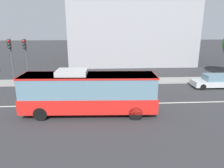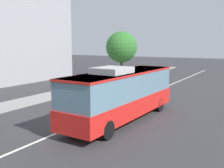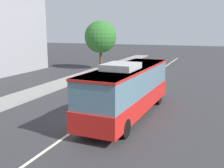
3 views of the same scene
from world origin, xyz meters
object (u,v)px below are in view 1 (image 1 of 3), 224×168
(traffic_light_near_corner, at_px, (11,54))
(transit_bus, at_px, (89,91))
(sedan_silver, at_px, (214,81))
(traffic_light_mid_block, at_px, (26,54))

(traffic_light_near_corner, bearing_deg, transit_bus, 42.11)
(sedan_silver, distance_m, traffic_light_near_corner, 22.27)
(sedan_silver, xyz_separation_m, traffic_light_near_corner, (-21.99, 2.03, 2.84))
(transit_bus, height_order, sedan_silver, transit_bus)
(transit_bus, relative_size, traffic_light_mid_block, 1.94)
(traffic_light_near_corner, distance_m, traffic_light_mid_block, 1.60)
(sedan_silver, relative_size, traffic_light_near_corner, 0.87)
(transit_bus, xyz_separation_m, sedan_silver, (13.28, 6.24, -1.09))
(traffic_light_near_corner, relative_size, traffic_light_mid_block, 1.00)
(traffic_light_mid_block, bearing_deg, sedan_silver, 84.61)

